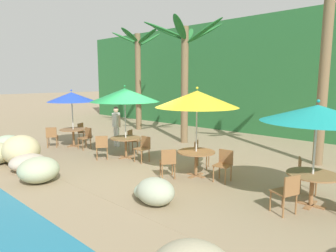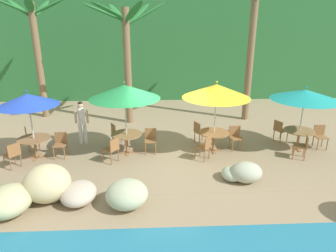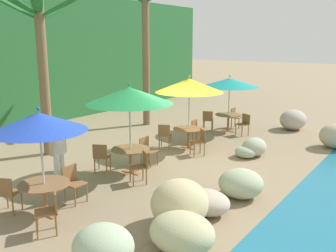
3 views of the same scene
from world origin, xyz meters
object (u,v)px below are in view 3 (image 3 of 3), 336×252
chair_green_left (141,165)px  dining_table_green (131,153)px  waiter_in_white (58,149)px  umbrella_green (129,95)px  chair_blue_seaward (73,181)px  chair_yellow_left (200,140)px  dining_table_blue (44,189)px  dining_table_teal (228,117)px  umbrella_teal (230,83)px  chair_blue_left (50,209)px  palm_tree_third (146,38)px  chair_yellow_inland (165,134)px  chair_teal_left (244,123)px  chair_green_seaward (147,149)px  chair_teal_seaward (235,116)px  dining_table_yellow (189,132)px  palm_tree_second (41,44)px  umbrella_blue (39,122)px  chair_teal_inland (208,119)px  chair_blue_inland (7,192)px  chair_green_inland (101,156)px  umbrella_yellow (189,85)px

chair_green_left → dining_table_green: bearing=60.6°
waiter_in_white → umbrella_green: bearing=-28.4°
chair_blue_seaward → umbrella_green: umbrella_green is taller
chair_blue_seaward → waiter_in_white: bearing=65.5°
chair_yellow_left → umbrella_green: bearing=165.4°
chair_blue_seaward → chair_yellow_left: 5.02m
dining_table_blue → dining_table_teal: bearing=2.1°
chair_yellow_left → umbrella_teal: size_ratio=0.37×
chair_blue_left → palm_tree_third: 10.70m
dining_table_green → chair_yellow_inland: 2.83m
chair_green_left → chair_teal_left: (6.50, -0.01, 0.00)m
palm_tree_third → waiter_in_white: palm_tree_third is taller
chair_green_seaward → waiter_in_white: (-2.62, 0.87, 0.47)m
chair_yellow_left → chair_teal_seaward: size_ratio=1.00×
chair_blue_seaward → dining_table_yellow: size_ratio=0.79×
palm_tree_second → umbrella_blue: bearing=-127.9°
chair_teal_inland → chair_blue_inland: bearing=-177.8°
dining_table_green → chair_teal_seaward: bearing=1.2°
chair_blue_left → chair_green_left: (3.14, 0.27, 0.00)m
umbrella_blue → chair_blue_inland: size_ratio=2.77×
umbrella_green → palm_tree_second: palm_tree_second is taller
dining_table_blue → chair_teal_seaward: 10.32m
umbrella_blue → waiter_in_white: 2.15m
chair_green_seaward → chair_green_inland: 1.46m
chair_blue_left → chair_yellow_left: bearing=2.8°
chair_yellow_left → waiter_in_white: 4.79m
chair_green_seaward → dining_table_yellow: chair_green_seaward is taller
chair_blue_seaward → umbrella_green: bearing=4.7°
palm_tree_third → chair_teal_seaward: bearing=-63.9°
umbrella_teal → chair_teal_left: umbrella_teal is taller
umbrella_blue → dining_table_blue: (0.00, 0.00, -1.48)m
chair_yellow_inland → chair_green_inland: bearing=-179.1°
chair_yellow_inland → umbrella_teal: size_ratio=0.37×
chair_yellow_inland → palm_tree_second: 5.08m
dining_table_blue → chair_green_left: size_ratio=1.26×
chair_green_left → dining_table_yellow: 3.65m
umbrella_green → palm_tree_second: bearing=92.8°
chair_blue_inland → dining_table_teal: (9.90, -0.39, 0.10)m
umbrella_teal → chair_yellow_left: bearing=-168.0°
chair_yellow_inland → palm_tree_second: (-2.89, 2.77, 3.13)m
chair_green_seaward → chair_teal_inland: same height
chair_blue_left → chair_blue_inland: bearing=91.0°
chair_green_seaward → palm_tree_second: palm_tree_second is taller
chair_teal_seaward → palm_tree_second: bearing=155.3°
waiter_in_white → chair_green_seaward: bearing=-18.5°
dining_table_green → chair_green_left: (-0.42, -0.74, -0.10)m
chair_teal_inland → palm_tree_third: palm_tree_third is taller
waiter_in_white → chair_yellow_left: bearing=-20.3°
chair_blue_inland → umbrella_yellow: size_ratio=0.33×
dining_table_green → palm_tree_third: (5.41, 3.74, 3.28)m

